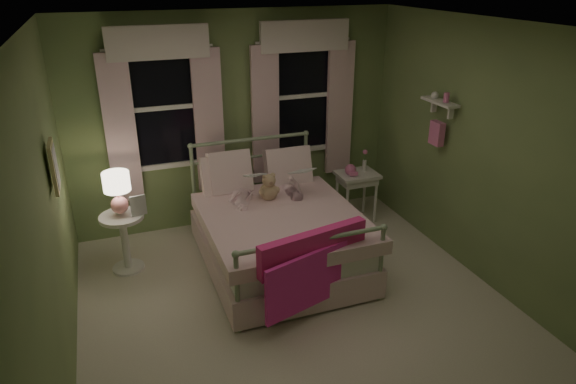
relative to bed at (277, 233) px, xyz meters
name	(u,v)px	position (x,y,z in m)	size (l,w,h in m)	color
room_shell	(299,184)	(-0.08, -0.84, 0.92)	(4.20, 4.20, 4.20)	silver
bed	(277,233)	(0.00, 0.00, 0.00)	(1.58, 2.04, 1.18)	white
pink_throw	(314,260)	(0.01, -1.02, 0.23)	(1.10, 0.41, 0.71)	#E92D7F
child_left	(240,172)	(-0.27, 0.43, 0.58)	(0.28, 0.19, 0.78)	#F7D1DD
child_right	(288,171)	(0.29, 0.43, 0.53)	(0.33, 0.25, 0.67)	#F7D1DD
book_left	(246,180)	(-0.27, 0.18, 0.59)	(0.20, 0.27, 0.03)	beige
book_right	(296,177)	(0.29, 0.18, 0.54)	(0.20, 0.27, 0.02)	beige
teddy_bear	(269,188)	(0.01, 0.27, 0.42)	(0.24, 0.20, 0.32)	tan
nightstand_left	(124,235)	(-1.56, 0.45, 0.04)	(0.46, 0.46, 0.65)	white
table_lamp	(117,188)	(-1.56, 0.45, 0.58)	(0.27, 0.27, 0.45)	pink
book_nightstand	(132,216)	(-1.46, 0.37, 0.28)	(0.16, 0.22, 0.02)	beige
nightstand_right	(357,180)	(1.30, 0.67, 0.17)	(0.50, 0.40, 0.64)	white
pink_toy	(351,170)	(1.20, 0.66, 0.33)	(0.14, 0.19, 0.14)	pink
bud_vase	(365,160)	(1.42, 0.72, 0.41)	(0.06, 0.06, 0.28)	white
window_left	(163,102)	(-0.93, 1.19, 1.25)	(1.34, 0.13, 1.96)	black
window_right	(303,91)	(0.77, 1.19, 1.25)	(1.34, 0.13, 1.96)	black
wall_shelf	(438,118)	(1.82, -0.14, 1.15)	(0.15, 0.50, 0.60)	white
framed_picture	(54,167)	(-2.03, -0.24, 1.12)	(0.03, 0.32, 0.42)	beige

